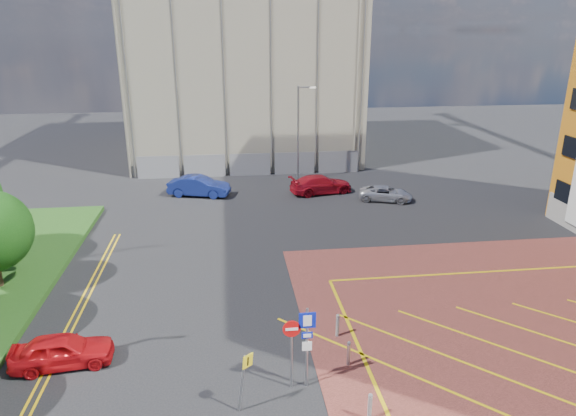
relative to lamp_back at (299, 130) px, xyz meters
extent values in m
plane|color=black|center=(-4.08, -28.00, -4.36)|extent=(140.00, 140.00, 0.00)
cylinder|color=#9EA0A8|center=(-0.08, 0.00, -0.36)|extent=(0.16, 0.16, 8.00)
cylinder|color=#9EA0A8|center=(0.52, 0.00, 3.52)|extent=(1.20, 0.10, 0.10)
cube|color=silver|center=(1.12, 0.00, 3.49)|extent=(0.50, 0.15, 0.12)
cylinder|color=#9EA0A8|center=(-3.58, -27.00, -2.76)|extent=(0.10, 0.10, 3.20)
cube|color=#0919A3|center=(-3.58, -27.03, -1.61)|extent=(0.60, 0.04, 0.60)
cube|color=white|center=(-3.58, -27.05, -1.61)|extent=(0.30, 0.02, 0.42)
cube|color=#0919A3|center=(-3.58, -27.03, -2.21)|extent=(0.40, 0.04, 0.25)
cube|color=white|center=(-3.58, -27.05, -2.21)|extent=(0.28, 0.02, 0.14)
cube|color=white|center=(-3.58, -27.03, -2.66)|extent=(0.35, 0.04, 0.35)
cylinder|color=#9EA0A8|center=(-4.13, -27.00, -3.01)|extent=(0.08, 0.08, 2.70)
cylinder|color=red|center=(-4.13, -27.03, -1.91)|extent=(0.64, 0.04, 0.64)
cube|color=white|center=(-4.13, -27.05, -1.91)|extent=(0.44, 0.02, 0.10)
cylinder|color=#9EA0A8|center=(-5.94, -28.02, -3.26)|extent=(0.35, 0.08, 2.19)
cube|color=yellow|center=(-5.72, -28.05, -2.36)|extent=(0.38, 0.38, 0.50)
cylinder|color=black|center=(-1.78, -29.00, -3.89)|extent=(0.14, 0.14, 0.90)
cylinder|color=#9EA0A8|center=(-1.78, -26.00, -3.89)|extent=(0.14, 0.14, 0.90)
cylinder|color=black|center=(-1.78, -24.00, -3.89)|extent=(0.14, 0.14, 0.90)
cube|color=#A09783|center=(-4.08, 12.00, 6.64)|extent=(21.20, 19.20, 22.00)
cube|color=gray|center=(-3.08, 2.00, -3.36)|extent=(21.60, 0.06, 2.00)
imported|color=red|center=(-12.72, -24.63, -3.71)|extent=(3.93, 1.94, 1.29)
imported|color=navy|center=(-8.36, -3.47, -3.58)|extent=(5.02, 2.85, 1.57)
imported|color=#AA0E1D|center=(1.24, -3.93, -3.64)|extent=(5.28, 2.96, 1.45)
imported|color=silver|center=(5.77, -6.40, -3.81)|extent=(4.37, 3.01, 1.11)
camera|label=1|loc=(-6.15, -42.38, 7.93)|focal=32.00mm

